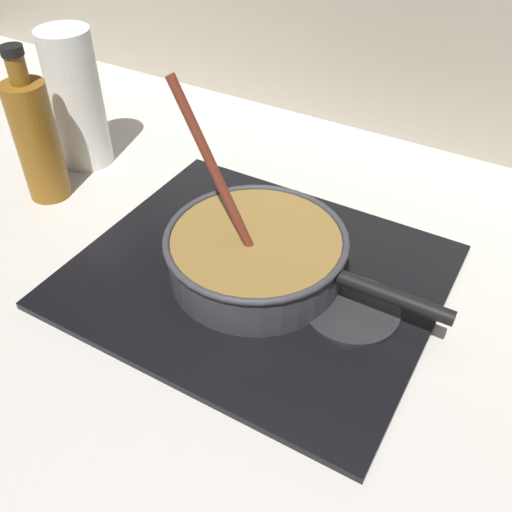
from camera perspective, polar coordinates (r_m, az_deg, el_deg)
ground at (r=0.85m, az=-13.28°, el=-10.35°), size 2.40×1.60×0.04m
hob_plate at (r=0.92m, az=0.00°, el=-1.98°), size 0.56×0.48×0.01m
burner_ring at (r=0.91m, az=-0.00°, el=-1.52°), size 0.19×0.19×0.01m
spare_burner at (r=0.86m, az=9.53°, el=-5.23°), size 0.14×0.14×0.01m
cooking_pan at (r=0.88m, az=0.08°, el=0.24°), size 0.45×0.28×0.32m
sauce_bottle at (r=1.12m, az=-21.06°, el=10.87°), size 0.08×0.08×0.29m
paper_towel_roll at (r=1.20m, az=-17.48°, el=14.65°), size 0.10×0.10×0.27m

